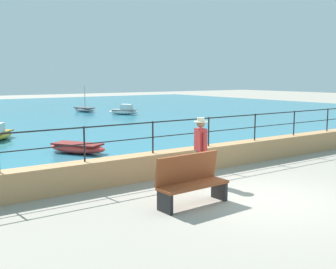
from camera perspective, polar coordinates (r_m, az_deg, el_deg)
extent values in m
plane|color=gray|center=(9.84, 13.34, -8.78)|extent=(120.00, 120.00, 0.00)
cube|color=tan|center=(12.05, 1.97, -3.75)|extent=(20.00, 0.56, 0.70)
cylinder|color=black|center=(10.38, -11.68, -1.33)|extent=(0.04, 0.04, 0.90)
cylinder|color=black|center=(11.33, -2.15, -0.39)|extent=(0.04, 0.04, 0.90)
cylinder|color=black|center=(12.55, 5.73, 0.39)|extent=(0.04, 0.04, 0.90)
cylinder|color=black|center=(13.95, 12.12, 1.03)|extent=(0.04, 0.04, 0.90)
cylinder|color=black|center=(15.50, 17.29, 1.53)|extent=(0.04, 0.04, 0.90)
cylinder|color=black|center=(17.16, 21.50, 1.93)|extent=(0.04, 0.04, 0.90)
cylinder|color=black|center=(11.86, 2.00, 2.03)|extent=(18.40, 0.04, 0.04)
cylinder|color=black|center=(11.91, 1.99, 0.02)|extent=(18.40, 0.03, 0.03)
cube|color=teal|center=(32.96, -22.37, 2.60)|extent=(64.00, 44.32, 0.06)
cube|color=brown|center=(8.99, 3.62, -7.13)|extent=(1.72, 0.59, 0.06)
cube|color=brown|center=(9.07, 2.72, -4.71)|extent=(1.70, 0.22, 0.64)
cube|color=black|center=(9.58, 7.21, -7.75)|extent=(0.10, 0.47, 0.43)
cube|color=black|center=(8.58, -0.44, -9.56)|extent=(0.10, 0.47, 0.43)
cylinder|color=slate|center=(10.94, 4.77, -4.56)|extent=(0.15, 0.15, 0.86)
cylinder|color=slate|center=(11.09, 4.35, -4.38)|extent=(0.15, 0.15, 0.86)
cube|color=#B22D2D|center=(10.88, 4.60, -0.71)|extent=(0.30, 0.40, 0.60)
cylinder|color=#B22D2D|center=(10.67, 5.17, -1.11)|extent=(0.09, 0.09, 0.52)
cylinder|color=#B22D2D|center=(11.10, 4.05, -0.74)|extent=(0.09, 0.09, 0.52)
sphere|color=#9E7051|center=(10.82, 4.63, 1.54)|extent=(0.22, 0.22, 0.22)
cylinder|color=beige|center=(10.82, 4.63, 1.80)|extent=(0.38, 0.38, 0.02)
cylinder|color=beige|center=(10.81, 4.64, 2.11)|extent=(0.20, 0.20, 0.10)
ellipsoid|color=white|center=(30.57, -6.27, 3.18)|extent=(2.13, 2.37, 0.36)
cube|color=gray|center=(30.56, -6.27, 3.46)|extent=(1.74, 1.92, 0.06)
cube|color=silver|center=(30.45, -5.84, 3.88)|extent=(0.99, 1.02, 0.40)
ellipsoid|color=red|center=(15.23, -12.61, -1.87)|extent=(1.98, 2.43, 0.36)
cube|color=maroon|center=(15.21, -12.62, -1.31)|extent=(1.62, 1.97, 0.06)
ellipsoid|color=gray|center=(33.29, -11.67, 3.45)|extent=(1.46, 2.45, 0.36)
cube|color=#4D4D51|center=(33.28, -11.68, 3.71)|extent=(1.21, 1.97, 0.06)
cylinder|color=#B2A899|center=(33.15, -11.61, 5.24)|extent=(0.06, 0.06, 1.72)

